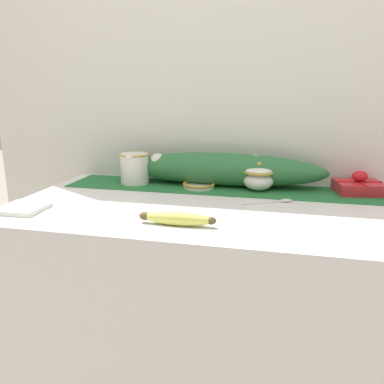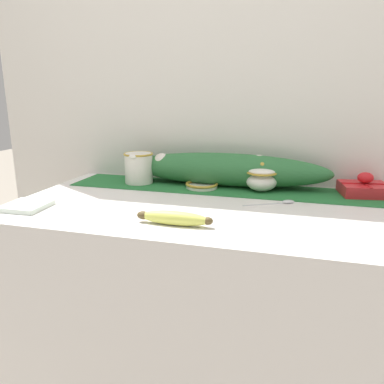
{
  "view_description": "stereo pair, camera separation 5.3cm",
  "coord_description": "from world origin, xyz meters",
  "views": [
    {
      "loc": [
        0.2,
        -1.15,
        1.21
      ],
      "look_at": [
        -0.05,
        -0.04,
        0.91
      ],
      "focal_mm": 35.0,
      "sensor_mm": 36.0,
      "label": 1
    },
    {
      "loc": [
        0.25,
        -1.13,
        1.21
      ],
      "look_at": [
        -0.05,
        -0.04,
        0.91
      ],
      "focal_mm": 35.0,
      "sensor_mm": 36.0,
      "label": 2
    }
  ],
  "objects": [
    {
      "name": "poinsettia_garland",
      "position": [
        -0.0,
        0.26,
        0.93
      ],
      "size": [
        0.79,
        0.14,
        0.13
      ],
      "color": "#2D6B38",
      "rests_on": "countertop"
    },
    {
      "name": "back_wall",
      "position": [
        0.0,
        0.36,
        1.2
      ],
      "size": [
        2.09,
        0.04,
        2.4
      ],
      "primitive_type": "cube",
      "color": "silver",
      "rests_on": "ground_plane"
    },
    {
      "name": "banana",
      "position": [
        -0.05,
        -0.21,
        0.88
      ],
      "size": [
        0.22,
        0.04,
        0.04
      ],
      "rotation": [
        0.0,
        0.0,
        0.01
      ],
      "color": "#CCD156",
      "rests_on": "countertop"
    },
    {
      "name": "spoon",
      "position": [
        0.23,
        0.08,
        0.87
      ],
      "size": [
        0.16,
        0.1,
        0.01
      ],
      "rotation": [
        0.0,
        0.0,
        0.5
      ],
      "color": "silver",
      "rests_on": "countertop"
    },
    {
      "name": "countertop",
      "position": [
        0.0,
        0.0,
        0.43
      ],
      "size": [
        1.29,
        0.67,
        0.86
      ],
      "primitive_type": "cube",
      "color": "silver",
      "rests_on": "ground_plane"
    },
    {
      "name": "sugar_bowl",
      "position": [
        0.14,
        0.22,
        0.91
      ],
      "size": [
        0.11,
        0.11,
        0.11
      ],
      "color": "white",
      "rests_on": "countertop"
    },
    {
      "name": "cream_pitcher",
      "position": [
        -0.34,
        0.22,
        0.93
      ],
      "size": [
        0.12,
        0.14,
        0.12
      ],
      "color": "white",
      "rests_on": "countertop"
    },
    {
      "name": "small_dish",
      "position": [
        -0.08,
        0.2,
        0.88
      ],
      "size": [
        0.12,
        0.12,
        0.02
      ],
      "color": "white",
      "rests_on": "countertop"
    },
    {
      "name": "gift_box",
      "position": [
        0.49,
        0.26,
        0.89
      ],
      "size": [
        0.18,
        0.16,
        0.08
      ],
      "rotation": [
        0.0,
        0.0,
        0.15
      ],
      "color": "red",
      "rests_on": "countertop"
    },
    {
      "name": "table_runner",
      "position": [
        0.0,
        0.22,
        0.87
      ],
      "size": [
        1.18,
        0.22,
        0.0
      ],
      "primitive_type": "cube",
      "color": "#236B33",
      "rests_on": "countertop"
    },
    {
      "name": "napkin_stack",
      "position": [
        -0.55,
        -0.19,
        0.87
      ],
      "size": [
        0.13,
        0.13,
        0.02
      ],
      "primitive_type": "cube",
      "rotation": [
        0.0,
        0.0,
        0.04
      ],
      "color": "silver",
      "rests_on": "countertop"
    }
  ]
}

